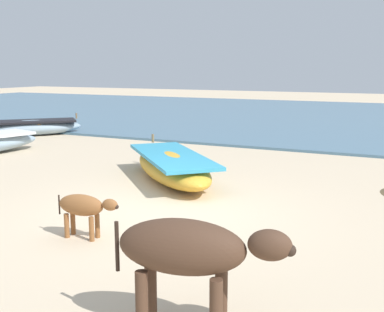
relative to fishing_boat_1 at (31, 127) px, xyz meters
name	(u,v)px	position (x,y,z in m)	size (l,w,h in m)	color
ground	(163,212)	(8.64, -6.01, -0.29)	(80.00, 80.00, 0.00)	beige
sea_water	(334,117)	(8.64, 10.65, -0.25)	(60.00, 20.00, 0.08)	slate
fishing_boat_1	(31,127)	(0.00, 0.00, 0.00)	(3.16, 3.22, 0.74)	#8CA5B7
fishing_boat_4	(172,166)	(7.70, -3.91, 0.02)	(3.38, 3.44, 0.77)	gold
cow_adult_dark	(188,252)	(10.61, -9.07, 0.47)	(1.60, 0.70, 1.05)	#4C3323
calf_far_brown	(83,207)	(8.23, -7.54, 0.16)	(0.97, 0.34, 0.63)	brown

